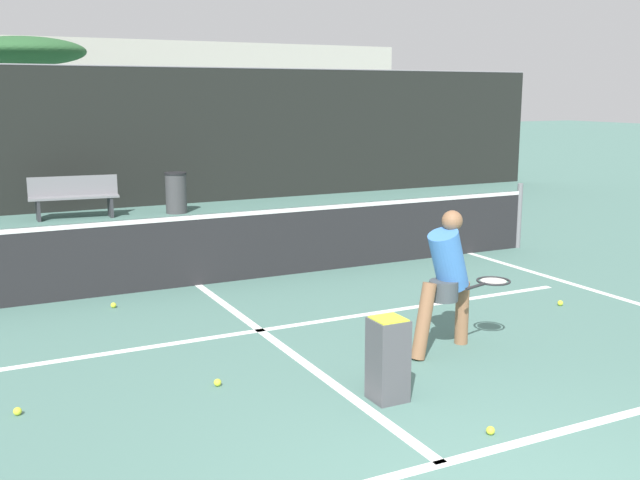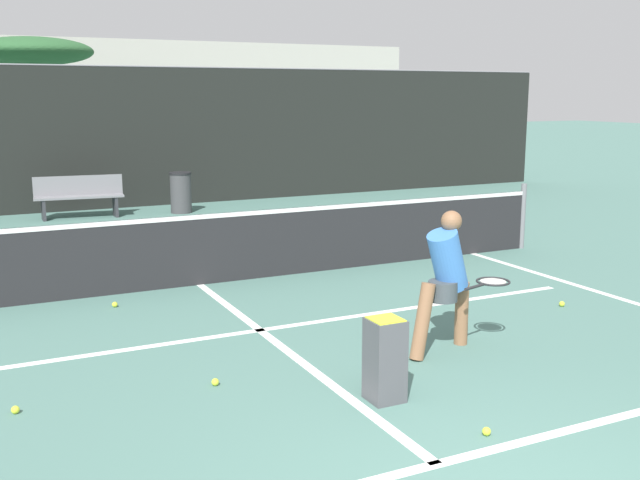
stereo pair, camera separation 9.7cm
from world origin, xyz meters
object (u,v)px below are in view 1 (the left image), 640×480
Objects in this scene: courtside_bench at (74,195)px; parked_car at (129,164)px; trash_bin at (176,193)px; player_practicing at (448,276)px; ball_hopper at (388,357)px.

parked_car reaches higher than courtside_bench.
courtside_bench is at bearing 173.00° from trash_bin.
parked_car is at bearing 88.63° from trash_bin.
ball_hopper is at bearing -162.59° from player_practicing.
player_practicing reaches higher than ball_hopper.
player_practicing is 0.32× the size of parked_car.
ball_hopper is 0.82× the size of trash_bin.
player_practicing is at bearing -72.61° from courtside_bench.
ball_hopper is 0.40× the size of courtside_bench.
courtside_bench is 0.41× the size of parked_car.
trash_bin is at bearing -91.37° from parked_car.
player_practicing is 1.62× the size of trash_bin.
player_practicing is 0.79× the size of courtside_bench.
ball_hopper is 0.16× the size of parked_car.
trash_bin reaches higher than courtside_bench.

